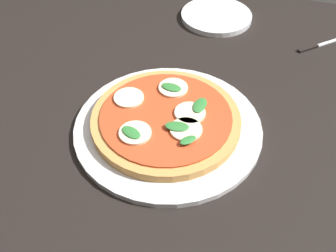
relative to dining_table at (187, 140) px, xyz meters
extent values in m
cube|color=black|center=(0.00, 0.00, 0.06)|extent=(1.33, 1.12, 0.04)
cube|color=black|center=(0.58, -0.48, -0.29)|extent=(0.07, 0.07, 0.66)
cylinder|color=silver|center=(0.03, 0.06, 0.09)|extent=(0.37, 0.37, 0.01)
cylinder|color=tan|center=(0.03, 0.06, 0.10)|extent=(0.29, 0.29, 0.02)
cylinder|color=#CC4723|center=(0.03, 0.06, 0.12)|extent=(0.26, 0.26, 0.00)
cylinder|color=beige|center=(0.12, 0.03, 0.12)|extent=(0.06, 0.06, 0.00)
cylinder|color=beige|center=(0.07, 0.12, 0.12)|extent=(0.06, 0.06, 0.00)
cylinder|color=beige|center=(-0.02, 0.08, 0.12)|extent=(0.06, 0.06, 0.00)
cylinder|color=beige|center=(-0.01, 0.04, 0.12)|extent=(0.06, 0.06, 0.00)
cylinder|color=beige|center=(0.04, -0.02, 0.12)|extent=(0.06, 0.06, 0.00)
ellipsoid|color=#337F38|center=(0.08, 0.12, 0.12)|extent=(0.05, 0.04, 0.00)
ellipsoid|color=#337F38|center=(-0.03, 0.01, 0.12)|extent=(0.03, 0.05, 0.00)
ellipsoid|color=#337F38|center=(0.04, -0.02, 0.12)|extent=(0.04, 0.03, 0.00)
ellipsoid|color=#337F38|center=(-0.03, 0.11, 0.12)|extent=(0.03, 0.04, 0.00)
ellipsoid|color=#337F38|center=(0.00, 0.08, 0.12)|extent=(0.05, 0.03, 0.00)
cylinder|color=white|center=(0.03, -0.38, 0.09)|extent=(0.19, 0.19, 0.01)
cube|color=black|center=(-0.22, -0.31, 0.09)|extent=(0.05, 0.05, 0.01)
cube|color=silver|center=(-0.27, -0.36, 0.08)|extent=(0.08, 0.08, 0.00)
camera|label=1|loc=(-0.15, 0.59, 0.66)|focal=43.60mm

